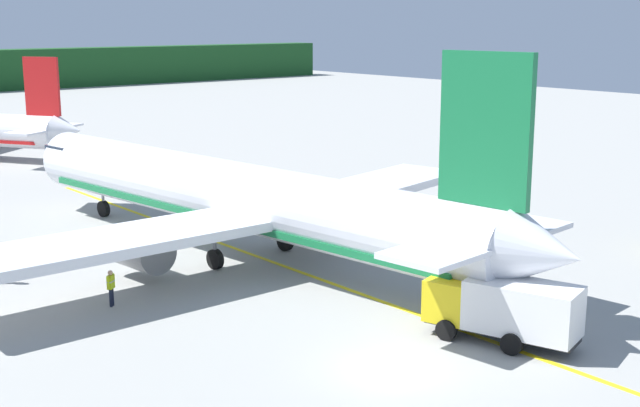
# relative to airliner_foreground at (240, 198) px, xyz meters

# --- Properties ---
(airliner_foreground) EXTENTS (34.51, 41.72, 11.90)m
(airliner_foreground) POSITION_rel_airliner_foreground_xyz_m (0.00, 0.00, 0.00)
(airliner_foreground) COLOR silver
(airliner_foreground) RESTS_ON ground
(service_truck_fuel) EXTENTS (3.95, 6.69, 2.69)m
(service_truck_fuel) POSITION_rel_airliner_foreground_xyz_m (0.95, -17.81, -1.87)
(service_truck_fuel) COLOR yellow
(service_truck_fuel) RESTS_ON ground
(crew_marshaller) EXTENTS (0.45, 0.53, 1.77)m
(crew_marshaller) POSITION_rel_airliner_foreground_xyz_m (5.41, -6.48, -2.34)
(crew_marshaller) COLOR #191E33
(crew_marshaller) RESTS_ON ground
(crew_loader_left) EXTENTS (0.38, 0.59, 1.77)m
(crew_loader_left) POSITION_rel_airliner_foreground_xyz_m (-12.22, 3.55, -2.34)
(crew_loader_left) COLOR #191E33
(crew_loader_left) RESTS_ON ground
(crew_loader_right) EXTENTS (0.51, 0.46, 1.75)m
(crew_loader_right) POSITION_rel_airliner_foreground_xyz_m (-9.53, -3.25, -2.36)
(crew_loader_right) COLOR #191E33
(crew_loader_right) RESTS_ON ground
(apron_guide_line) EXTENTS (0.30, 60.00, 0.01)m
(apron_guide_line) POSITION_rel_airliner_foreground_xyz_m (0.69, -4.43, -3.39)
(apron_guide_line) COLOR yellow
(apron_guide_line) RESTS_ON ground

